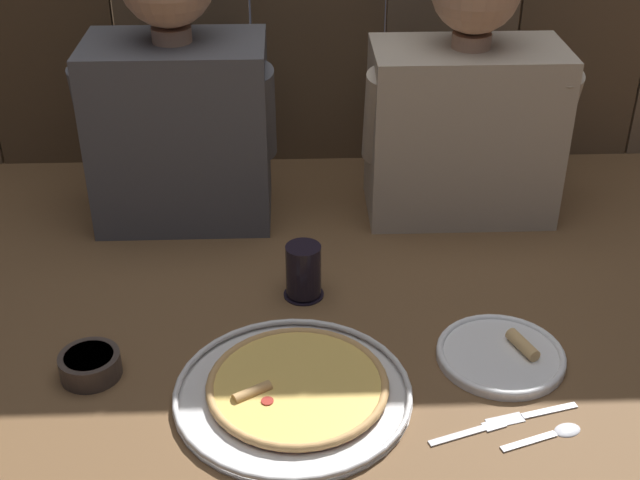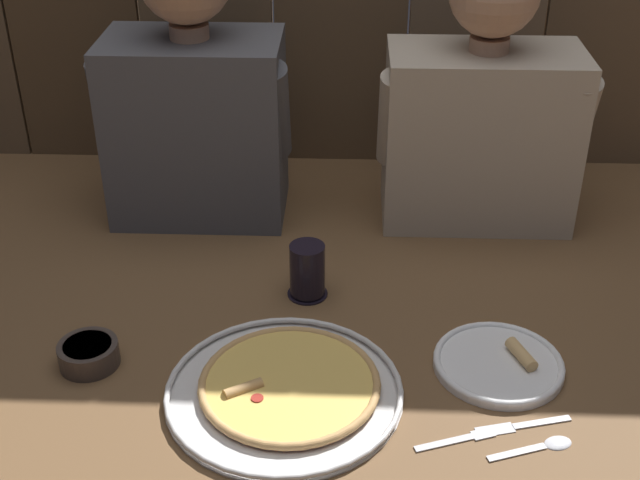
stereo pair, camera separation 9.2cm
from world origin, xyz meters
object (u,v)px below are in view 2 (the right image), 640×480
pizza_tray (286,388)px  diner_left (194,90)px  diner_right (483,104)px  dipping_bowl (89,353)px  drinking_glass (307,271)px  dinner_plate (499,363)px

pizza_tray → diner_left: 0.71m
pizza_tray → diner_right: (0.37, 0.61, 0.25)m
dipping_bowl → diner_right: bearing=37.7°
dipping_bowl → diner_left: diner_left is taller
drinking_glass → dipping_bowl: (-0.36, -0.22, -0.03)m
dipping_bowl → diner_left: size_ratio=0.16×
drinking_glass → diner_right: 0.52m
diner_right → dinner_plate: bearing=-91.8°
drinking_glass → diner_left: 0.47m
diner_right → diner_left: bearing=180.0°
diner_left → diner_right: size_ratio=1.05×
dinner_plate → diner_left: diner_left is taller
pizza_tray → drinking_glass: size_ratio=3.58×
dinner_plate → drinking_glass: size_ratio=2.03×
drinking_glass → dipping_bowl: drinking_glass is taller
dinner_plate → diner_right: size_ratio=0.37×
dipping_bowl → diner_right: diner_right is taller
pizza_tray → dinner_plate: (0.35, 0.08, -0.00)m
diner_left → pizza_tray: bearing=-69.3°
dipping_bowl → drinking_glass: bearing=31.6°
diner_left → diner_right: bearing=-0.0°
drinking_glass → diner_left: diner_left is taller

